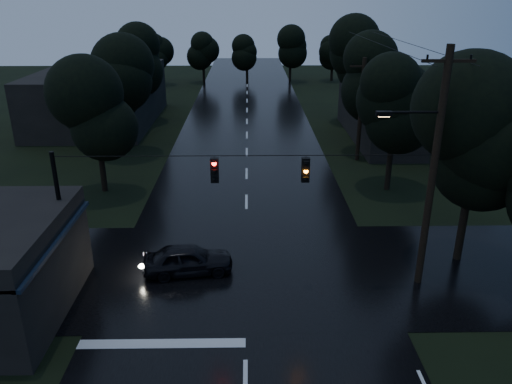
{
  "coord_description": "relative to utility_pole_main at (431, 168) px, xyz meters",
  "views": [
    {
      "loc": [
        0.15,
        -7.6,
        11.75
      ],
      "look_at": [
        0.51,
        15.48,
        2.46
      ],
      "focal_mm": 35.0,
      "sensor_mm": 36.0,
      "label": 1
    }
  ],
  "objects": [
    {
      "name": "tree_right_b",
      "position": [
        2.19,
        19.0,
        0.74
      ],
      "size": [
        4.48,
        4.48,
        9.44
      ],
      "color": "black",
      "rests_on": "ground"
    },
    {
      "name": "utility_pole_main",
      "position": [
        0.0,
        0.0,
        0.0
      ],
      "size": [
        3.5,
        0.3,
        10.0
      ],
      "color": "black",
      "rests_on": "ground"
    },
    {
      "name": "utility_pole_far",
      "position": [
        0.89,
        17.0,
        -1.38
      ],
      "size": [
        2.0,
        0.3,
        7.5
      ],
      "color": "black",
      "rests_on": "ground"
    },
    {
      "name": "building_far_left",
      "position": [
        -21.41,
        29.0,
        -2.76
      ],
      "size": [
        10.0,
        16.0,
        5.0
      ],
      "primitive_type": "cube",
      "color": "black",
      "rests_on": "ground"
    },
    {
      "name": "cross_street",
      "position": [
        -7.41,
        1.0,
        -5.26
      ],
      "size": [
        60.0,
        9.0,
        0.02
      ],
      "primitive_type": "cube",
      "color": "black",
      "rests_on": "ground"
    },
    {
      "name": "tree_left_c",
      "position": [
        -17.61,
        29.0,
        0.74
      ],
      "size": [
        4.48,
        4.48,
        9.44
      ],
      "color": "black",
      "rests_on": "ground"
    },
    {
      "name": "car",
      "position": [
        -9.99,
        0.93,
        -4.58
      ],
      "size": [
        4.14,
        2.12,
        1.35
      ],
      "primitive_type": "imported",
      "rotation": [
        0.0,
        0.0,
        1.71
      ],
      "color": "black",
      "rests_on": "ground"
    },
    {
      "name": "tree_left_a",
      "position": [
        -16.41,
        11.0,
        -0.02
      ],
      "size": [
        3.92,
        3.92,
        8.26
      ],
      "color": "black",
      "rests_on": "ground"
    },
    {
      "name": "main_road",
      "position": [
        -7.41,
        19.0,
        -5.26
      ],
      "size": [
        12.0,
        120.0,
        0.02
      ],
      "primitive_type": "cube",
      "color": "black",
      "rests_on": "ground"
    },
    {
      "name": "anchor_pole_left",
      "position": [
        -14.91,
        0.0,
        -2.26
      ],
      "size": [
        0.18,
        0.18,
        6.0
      ],
      "primitive_type": "cylinder",
      "color": "black",
      "rests_on": "ground"
    },
    {
      "name": "tree_corner_near",
      "position": [
        2.59,
        2.0,
        0.74
      ],
      "size": [
        4.48,
        4.48,
        9.44
      ],
      "color": "black",
      "rests_on": "ground"
    },
    {
      "name": "building_far_right",
      "position": [
        6.59,
        23.0,
        -3.06
      ],
      "size": [
        10.0,
        14.0,
        4.4
      ],
      "primitive_type": "cube",
      "color": "black",
      "rests_on": "ground"
    },
    {
      "name": "tree_right_a",
      "position": [
        1.59,
        11.0,
        0.36
      ],
      "size": [
        4.2,
        4.2,
        8.85
      ],
      "color": "black",
      "rests_on": "ground"
    },
    {
      "name": "span_signals",
      "position": [
        -6.85,
        -0.01,
        -0.01
      ],
      "size": [
        15.0,
        0.37,
        1.12
      ],
      "color": "black",
      "rests_on": "ground"
    },
    {
      "name": "tree_right_c",
      "position": [
        2.79,
        29.0,
        1.11
      ],
      "size": [
        4.76,
        4.76,
        10.03
      ],
      "color": "black",
      "rests_on": "ground"
    },
    {
      "name": "tree_left_b",
      "position": [
        -17.01,
        19.0,
        0.36
      ],
      "size": [
        4.2,
        4.2,
        8.85
      ],
      "color": "black",
      "rests_on": "ground"
    }
  ]
}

